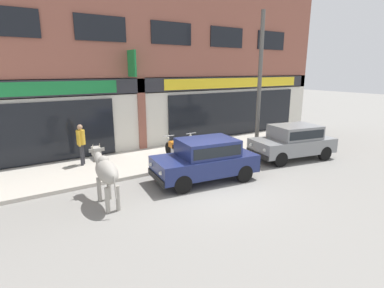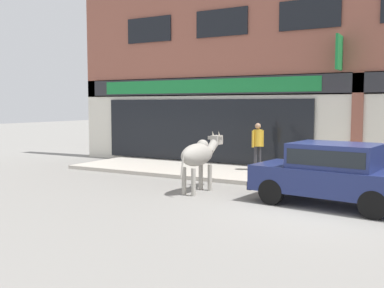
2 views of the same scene
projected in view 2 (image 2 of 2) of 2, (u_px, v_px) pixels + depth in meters
name	position (u px, v px, depth m)	size (l,w,h in m)	color
ground_plane	(312.00, 211.00, 9.92)	(90.00, 90.00, 0.00)	gray
sidewalk	(346.00, 182.00, 13.27)	(19.00, 3.32, 0.12)	#B7AFA3
shop_building	(361.00, 46.00, 14.57)	(23.00, 1.40, 8.95)	#8E5142
cow	(199.00, 155.00, 11.98)	(0.57, 2.15, 1.61)	#9E998E
car_0	(332.00, 171.00, 10.37)	(3.75, 2.02, 1.46)	black
motorcycle_0	(357.00, 171.00, 12.49)	(0.54, 1.81, 0.88)	black
pedestrian	(258.00, 141.00, 15.16)	(0.32, 0.45, 1.60)	#2D2D33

